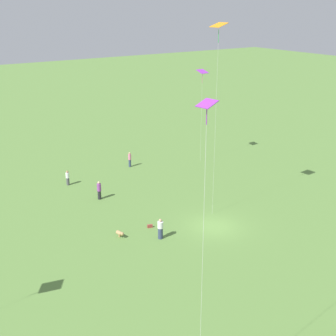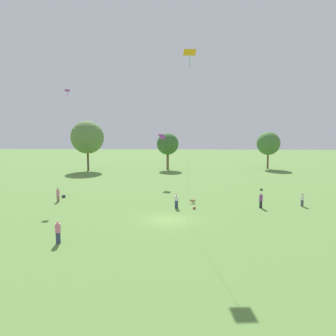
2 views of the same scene
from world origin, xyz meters
name	(u,v)px [view 1 (image 1 of 2)]	position (x,y,z in m)	size (l,w,h in m)	color
ground_plane	(215,227)	(0.00, 0.00, 0.00)	(240.00, 240.00, 0.00)	#5B843D
person_0	(130,159)	(17.40, -1.57, 0.90)	(0.34, 0.34, 1.76)	#333D5B
person_3	(160,229)	(0.83, 4.99, 0.84)	(0.66, 0.66, 1.73)	#333D5B
person_4	(68,178)	(16.02, 6.62, 0.79)	(0.48, 0.48, 1.59)	#4C4C51
person_5	(99,190)	(10.82, 5.54, 0.91)	(0.54, 0.54, 1.84)	#232328
kite_0	(202,74)	(14.75, -9.82, 10.33)	(1.16, 1.20, 10.80)	purple
kite_1	(206,138)	(-14.53, 12.91, 13.36)	(0.71, 0.68, 14.76)	purple
kite_3	(219,33)	(2.13, -1.45, 15.75)	(1.21, 1.17, 16.53)	orange
dog_0	(120,233)	(2.80, 7.61, 0.36)	(0.77, 0.43, 0.55)	tan
picnic_bag_1	(150,226)	(2.93, 4.69, 0.13)	(0.29, 0.47, 0.27)	#933833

